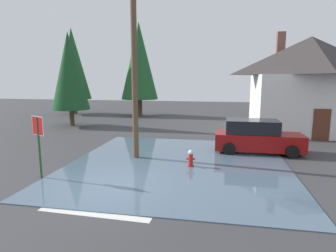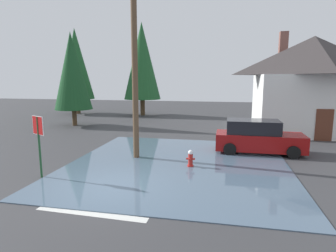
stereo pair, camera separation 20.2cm
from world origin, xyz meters
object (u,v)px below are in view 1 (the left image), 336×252
at_px(house, 308,83).
at_px(pine_tree_short_left, 139,61).
at_px(fire_hydrant, 191,159).
at_px(utility_pole, 134,50).
at_px(parked_car, 256,137).
at_px(pine_tree_tall_left, 73,64).
at_px(pine_tree_mid_left, 69,71).
at_px(stop_sign_near, 38,134).

bearing_deg(house, pine_tree_short_left, 155.39).
height_order(fire_hydrant, house, house).
xyz_separation_m(utility_pole, pine_tree_short_left, (-4.42, 16.08, 0.50)).
distance_m(house, parked_car, 8.80).
xyz_separation_m(house, pine_tree_tall_left, (-22.15, 6.64, 1.90)).
distance_m(pine_tree_mid_left, pine_tree_short_left, 8.56).
distance_m(fire_hydrant, pine_tree_mid_left, 14.89).
distance_m(fire_hydrant, pine_tree_short_left, 19.23).
distance_m(house, pine_tree_short_left, 16.28).
distance_m(parked_car, pine_tree_mid_left, 15.71).
xyz_separation_m(stop_sign_near, house, (13.06, 12.78, 1.81)).
bearing_deg(pine_tree_tall_left, fire_hydrant, -49.11).
xyz_separation_m(stop_sign_near, pine_tree_short_left, (-1.62, 19.50, 3.92)).
relative_size(fire_hydrant, pine_tree_tall_left, 0.08).
relative_size(pine_tree_tall_left, pine_tree_short_left, 0.96).
height_order(fire_hydrant, utility_pole, utility_pole).
bearing_deg(pine_tree_short_left, pine_tree_tall_left, -179.38).
height_order(parked_car, pine_tree_mid_left, pine_tree_mid_left).
xyz_separation_m(stop_sign_near, parked_car, (8.71, 5.63, -0.92)).
height_order(house, pine_tree_tall_left, pine_tree_tall_left).
xyz_separation_m(stop_sign_near, utility_pole, (2.80, 3.42, 3.42)).
bearing_deg(pine_tree_mid_left, fire_hydrant, -40.86).
xyz_separation_m(parked_car, pine_tree_short_left, (-10.33, 13.87, 4.84)).
bearing_deg(house, utility_pole, -137.61).
relative_size(house, pine_tree_mid_left, 1.06).
bearing_deg(fire_hydrant, utility_pole, 161.16).
bearing_deg(stop_sign_near, pine_tree_tall_left, 115.10).
height_order(stop_sign_near, utility_pole, utility_pole).
bearing_deg(fire_hydrant, stop_sign_near, -156.14).
bearing_deg(pine_tree_mid_left, house, 2.92).
bearing_deg(utility_pole, stop_sign_near, -129.37).
distance_m(stop_sign_near, pine_tree_mid_left, 13.24).
relative_size(stop_sign_near, pine_tree_short_left, 0.25).
bearing_deg(pine_tree_mid_left, utility_pole, -46.28).
height_order(stop_sign_near, fire_hydrant, stop_sign_near).
relative_size(parked_car, pine_tree_tall_left, 0.48).
distance_m(stop_sign_near, utility_pole, 5.59).
bearing_deg(fire_hydrant, pine_tree_mid_left, 139.14).
relative_size(utility_pole, parked_car, 2.24).
bearing_deg(house, fire_hydrant, -125.95).
bearing_deg(pine_tree_tall_left, stop_sign_near, -64.90).
bearing_deg(pine_tree_mid_left, pine_tree_short_left, 64.59).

